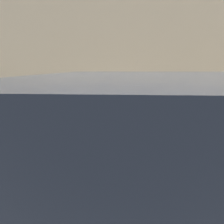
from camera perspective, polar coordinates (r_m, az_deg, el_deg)
The scene contains 3 objects.
sidewalk at distance 4.31m, azimuth 6.31°, elevation -11.64°, with size 24.00×2.80×0.11m.
building_facade at distance 6.36m, azimuth 6.02°, elevation 25.79°, with size 24.00×0.30×6.41m.
parking_meter at distance 2.79m, azimuth -0.00°, elevation -0.56°, with size 0.19×0.15×1.52m.
Camera 1 is at (-0.24, -1.67, 1.92)m, focal length 28.00 mm.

